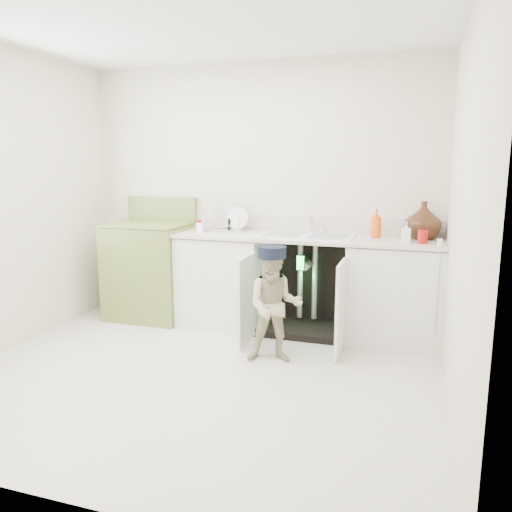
% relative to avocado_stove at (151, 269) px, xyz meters
% --- Properties ---
extents(ground, '(3.50, 3.50, 0.00)m').
position_rel_avocado_stove_xyz_m(ground, '(1.04, -1.18, -0.50)').
color(ground, beige).
rests_on(ground, ground).
extents(room_shell, '(6.00, 5.50, 1.26)m').
position_rel_avocado_stove_xyz_m(room_shell, '(1.04, -1.18, 0.75)').
color(room_shell, silver).
rests_on(room_shell, ground).
extents(counter_run, '(2.44, 1.02, 1.23)m').
position_rel_avocado_stove_xyz_m(counter_run, '(1.62, 0.03, -0.02)').
color(counter_run, silver).
rests_on(counter_run, ground).
extents(avocado_stove, '(0.77, 0.65, 1.20)m').
position_rel_avocado_stove_xyz_m(avocado_stove, '(0.00, 0.00, 0.00)').
color(avocado_stove, olive).
rests_on(avocado_stove, ground).
extents(repair_worker, '(0.51, 0.66, 0.92)m').
position_rel_avocado_stove_xyz_m(repair_worker, '(1.52, -0.75, -0.03)').
color(repair_worker, '#C5B98D').
rests_on(repair_worker, ground).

